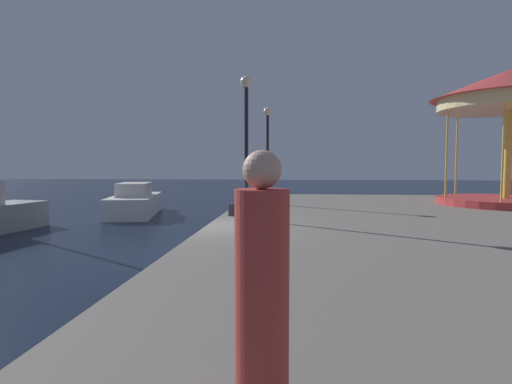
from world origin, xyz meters
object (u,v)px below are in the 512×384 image
Objects in this scene: carousel at (509,103)px; bollard_south at (251,196)px; motorboat_white at (135,202)px; bollard_north at (232,210)px; lamp_post_near_edge at (246,123)px; lamp_post_mid_promenade at (268,138)px; person_mid_promenade at (262,303)px.

bollard_south is (-11.19, 1.64, -4.13)m from carousel.
motorboat_white reaches higher than bollard_south.
carousel reaches higher than bollard_north.
lamp_post_near_edge is (6.50, -7.26, 3.19)m from motorboat_white.
lamp_post_near_edge reaches higher than motorboat_white.
bollard_north is at bearing 123.98° from lamp_post_near_edge.
lamp_post_near_edge reaches higher than bollard_north.
lamp_post_mid_promenade is at bearing -176.51° from carousel.
person_mid_promenade is (0.88, -15.18, -2.04)m from lamp_post_mid_promenade.
lamp_post_near_edge is 2.48× the size of person_mid_promenade.
carousel reaches higher than lamp_post_mid_promenade.
lamp_post_near_edge is 5.10m from lamp_post_mid_promenade.
bollard_north is 11.16m from person_mid_promenade.
person_mid_promenade is at bearing -84.03° from bollard_south.
person_mid_promenade reaches higher than bollard_south.
lamp_post_mid_promenade is at bearing -67.30° from bollard_south.
lamp_post_mid_promenade is at bearing 77.14° from bollard_north.
motorboat_white is 7.81m from lamp_post_mid_promenade.
carousel is at bearing 3.49° from lamp_post_mid_promenade.
carousel reaches higher than motorboat_white.
bollard_north is (-0.60, 0.89, -2.82)m from lamp_post_near_edge.
carousel reaches higher than person_mid_promenade.
person_mid_promenade reaches higher than bollard_north.
lamp_post_near_edge reaches higher than lamp_post_mid_promenade.
carousel is 12.04m from bollard_south.
motorboat_white is 14.58× the size of bollard_north.
bollard_south is 17.55m from person_mid_promenade.
motorboat_white reaches higher than bollard_north.
motorboat_white is 8.69m from bollard_north.
lamp_post_mid_promenade is (-10.24, -0.63, -1.45)m from carousel.
lamp_post_mid_promenade is 10.51× the size of bollard_south.
bollard_south is at bearing 0.88° from motorboat_white.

